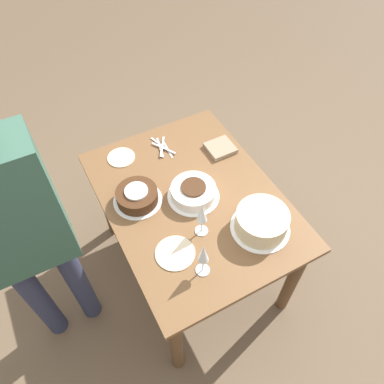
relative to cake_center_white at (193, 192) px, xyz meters
name	(u,v)px	position (x,y,z in m)	size (l,w,h in m)	color
ground_plane	(192,264)	(0.01, -0.01, -0.80)	(12.00, 12.00, 0.00)	brown
dining_table	(192,212)	(0.01, -0.01, -0.17)	(1.21, 0.90, 0.76)	brown
cake_center_white	(193,192)	(0.00, 0.00, 0.00)	(0.28, 0.28, 0.09)	white
cake_front_chocolate	(137,196)	(-0.12, -0.28, 0.00)	(0.26, 0.26, 0.09)	white
cake_back_decorated	(262,222)	(0.34, 0.20, 0.02)	(0.30, 0.30, 0.12)	white
wine_glass_near	(203,255)	(0.41, -0.17, 0.11)	(0.07, 0.07, 0.22)	silver
wine_glass_far	(202,214)	(0.22, -0.07, 0.11)	(0.07, 0.07, 0.22)	silver
dessert_plate_left	(121,157)	(-0.46, -0.24, -0.03)	(0.16, 0.16, 0.01)	beige
dessert_plate_right	(175,253)	(0.27, -0.24, -0.03)	(0.20, 0.20, 0.01)	beige
fork_pile	(163,147)	(-0.41, 0.01, -0.03)	(0.21, 0.10, 0.01)	silver
napkin_stack	(220,148)	(-0.24, 0.31, -0.02)	(0.15, 0.16, 0.03)	gray
person_cutting	(19,231)	(-0.01, -0.84, 0.22)	(0.22, 0.40, 1.68)	#2D334C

